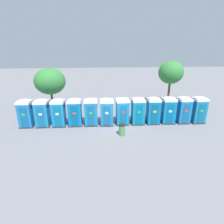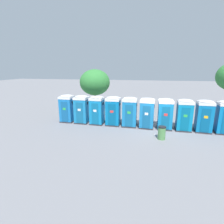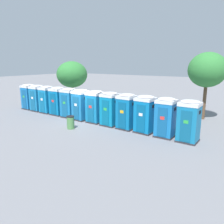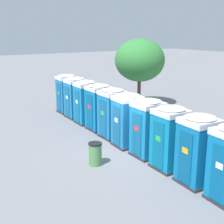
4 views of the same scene
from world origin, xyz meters
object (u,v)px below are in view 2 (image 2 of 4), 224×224
object	(u,v)px
portapotty_2	(97,110)
portapotty_7	(184,115)
portapotty_1	(82,109)
portapotty_8	(204,116)
portapotty_4	(130,112)
portapotty_5	(147,113)
portapotty_6	(165,114)
portapotty_0	(67,108)
trash_can	(162,133)
street_tree_0	(95,82)
portapotty_3	(113,111)

from	to	relation	value
portapotty_2	portapotty_7	xyz separation A→B (m)	(7.32, -0.23, -0.00)
portapotty_1	portapotty_7	world-z (taller)	same
portapotty_2	portapotty_8	bearing A→B (deg)	-1.76
portapotty_4	portapotty_8	xyz separation A→B (m)	(5.85, -0.21, 0.00)
portapotty_5	portapotty_6	distance (m)	1.47
portapotty_1	portapotty_4	xyz separation A→B (m)	(4.39, -0.11, -0.00)
portapotty_6	portapotty_8	distance (m)	2.93
portapotty_0	portapotty_6	world-z (taller)	same
portapotty_2	trash_can	bearing A→B (deg)	-24.82
street_tree_0	portapotty_4	bearing A→B (deg)	-48.69
portapotty_6	portapotty_7	distance (m)	1.46
portapotty_2	portapotty_1	bearing A→B (deg)	177.81
portapotty_6	portapotty_2	bearing A→B (deg)	178.51
trash_can	portapotty_6	bearing A→B (deg)	80.71
portapotty_2	trash_can	world-z (taller)	portapotty_2
portapotty_4	portapotty_7	bearing A→B (deg)	-2.22
portapotty_2	portapotty_7	size ratio (longest dim) A/B	1.00
portapotty_6	street_tree_0	bearing A→B (deg)	144.55
street_tree_0	portapotty_8	bearing A→B (deg)	-27.70
portapotty_1	portapotty_5	world-z (taller)	same
portapotty_0	portapotty_7	size ratio (longest dim) A/B	1.00
portapotty_8	portapotty_4	bearing A→B (deg)	177.90
portapotty_2	portapotty_6	size ratio (longest dim) A/B	1.00
portapotty_5	portapotty_7	size ratio (longest dim) A/B	1.00
trash_can	portapotty_8	bearing A→B (deg)	34.27
portapotty_1	trash_can	bearing A→B (deg)	-20.45
portapotty_7	portapotty_8	bearing A→B (deg)	-1.74
portapotty_6	street_tree_0	distance (m)	9.53
portapotty_7	portapotty_4	bearing A→B (deg)	177.78
portapotty_2	street_tree_0	distance (m)	5.88
portapotty_3	portapotty_4	bearing A→B (deg)	-2.22
portapotty_5	portapotty_0	bearing A→B (deg)	177.50
portapotty_1	portapotty_5	xyz separation A→B (m)	(5.85, -0.23, 0.00)
portapotty_4	portapotty_7	distance (m)	4.39
street_tree_0	trash_can	distance (m)	10.97
portapotty_6	portapotty_8	world-z (taller)	same
portapotty_2	portapotty_7	distance (m)	7.32
portapotty_2	portapotty_4	bearing A→B (deg)	-1.08
portapotty_3	portapotty_5	distance (m)	2.93
portapotty_0	portapotty_5	distance (m)	7.32
portapotty_7	portapotty_1	bearing A→B (deg)	178.17
portapotty_3	portapotty_7	bearing A→B (deg)	-2.22
portapotty_2	portapotty_3	bearing A→B (deg)	0.07
portapotty_1	portapotty_2	xyz separation A→B (m)	(1.46, -0.06, 0.00)
portapotty_8	trash_can	distance (m)	4.09
portapotty_2	portapotty_5	world-z (taller)	same
portapotty_1	portapotty_3	distance (m)	2.93
portapotty_3	trash_can	size ratio (longest dim) A/B	2.70
portapotty_5	portapotty_6	world-z (taller)	same
portapotty_1	portapotty_4	world-z (taller)	same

